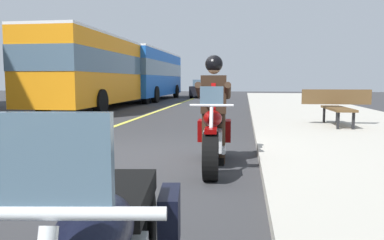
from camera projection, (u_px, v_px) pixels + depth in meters
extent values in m
plane|color=#333335|center=(142.00, 158.00, 6.52)|extent=(80.00, 80.00, 0.00)
cube|color=#E5DB4C|center=(35.00, 154.00, 6.80)|extent=(60.00, 0.16, 0.01)
cylinder|color=black|center=(211.00, 156.00, 5.03)|extent=(0.67, 0.23, 0.66)
cylinder|color=black|center=(214.00, 138.00, 6.56)|extent=(0.67, 0.23, 0.66)
cube|color=silver|center=(213.00, 140.00, 5.81)|extent=(0.57, 0.31, 0.32)
ellipsoid|color=#720505|center=(213.00, 118.00, 5.58)|extent=(0.57, 0.31, 0.24)
cube|color=black|center=(214.00, 117.00, 6.13)|extent=(0.71, 0.31, 0.12)
cube|color=#720505|center=(227.00, 130.00, 6.48)|extent=(0.41, 0.14, 0.36)
cube|color=#720505|center=(202.00, 130.00, 6.52)|extent=(0.41, 0.14, 0.36)
cylinder|color=silver|center=(211.00, 136.00, 5.02)|extent=(0.35, 0.07, 0.76)
cylinder|color=silver|center=(212.00, 105.00, 5.14)|extent=(0.06, 0.60, 0.04)
cube|color=#720505|center=(211.00, 130.00, 4.99)|extent=(0.37, 0.18, 0.06)
cylinder|color=silver|center=(223.00, 147.00, 6.11)|extent=(0.90, 0.12, 0.08)
cube|color=slate|center=(212.00, 97.00, 5.14)|extent=(0.06, 0.32, 0.28)
cylinder|color=black|center=(221.00, 138.00, 6.05)|extent=(0.14, 0.14, 0.84)
cube|color=black|center=(221.00, 161.00, 6.03)|extent=(0.26, 0.12, 0.10)
cylinder|color=black|center=(206.00, 138.00, 6.07)|extent=(0.14, 0.14, 0.84)
cube|color=black|center=(206.00, 161.00, 6.05)|extent=(0.26, 0.12, 0.10)
cube|color=black|center=(214.00, 94.00, 5.99)|extent=(0.34, 0.41, 0.60)
cube|color=red|center=(213.00, 97.00, 5.83)|extent=(0.03, 0.07, 0.44)
cylinder|color=black|center=(228.00, 91.00, 5.78)|extent=(0.56, 0.13, 0.28)
cylinder|color=black|center=(199.00, 91.00, 5.82)|extent=(0.56, 0.13, 0.28)
sphere|color=tan|center=(214.00, 67.00, 5.94)|extent=(0.22, 0.22, 0.22)
sphere|color=black|center=(214.00, 64.00, 5.94)|extent=(0.28, 0.28, 0.28)
cylinder|color=black|center=(136.00, 239.00, 2.40)|extent=(0.68, 0.29, 0.66)
ellipsoid|color=black|center=(95.00, 231.00, 1.41)|extent=(0.59, 0.35, 0.24)
cube|color=black|center=(123.00, 196.00, 1.96)|extent=(0.73, 0.37, 0.12)
cube|color=black|center=(170.00, 220.00, 2.33)|extent=(0.41, 0.17, 0.36)
cube|color=black|center=(99.00, 219.00, 2.33)|extent=(0.41, 0.17, 0.36)
cylinder|color=silver|center=(50.00, 213.00, 0.97)|extent=(0.12, 0.60, 0.04)
cube|color=slate|center=(51.00, 166.00, 0.97)|extent=(0.08, 0.32, 0.28)
cube|color=blue|center=(149.00, 74.00, 25.69)|extent=(11.00, 2.50, 2.85)
cube|color=slate|center=(149.00, 69.00, 25.66)|extent=(11.04, 2.52, 0.90)
cube|color=slate|center=(166.00, 72.00, 31.09)|extent=(0.06, 2.40, 1.90)
cube|color=white|center=(149.00, 52.00, 25.54)|extent=(11.00, 2.50, 0.10)
cylinder|color=black|center=(146.00, 91.00, 29.54)|extent=(1.00, 0.30, 1.00)
cylinder|color=black|center=(176.00, 91.00, 29.21)|extent=(1.00, 0.30, 1.00)
cylinder|color=black|center=(117.00, 94.00, 22.84)|extent=(1.00, 0.30, 1.00)
cylinder|color=black|center=(155.00, 94.00, 22.51)|extent=(1.00, 0.30, 1.00)
cube|color=orange|center=(101.00, 71.00, 17.92)|extent=(11.00, 2.50, 2.85)
cube|color=slate|center=(101.00, 64.00, 17.88)|extent=(11.04, 2.52, 0.90)
cube|color=slate|center=(134.00, 70.00, 23.31)|extent=(0.06, 2.40, 1.90)
cube|color=white|center=(100.00, 40.00, 17.76)|extent=(11.00, 2.50, 0.10)
cylinder|color=black|center=(105.00, 95.00, 21.76)|extent=(1.00, 0.30, 1.00)
cylinder|color=black|center=(146.00, 95.00, 21.43)|extent=(1.00, 0.30, 1.00)
cylinder|color=black|center=(43.00, 101.00, 15.06)|extent=(1.00, 0.30, 1.00)
cylinder|color=black|center=(100.00, 102.00, 14.73)|extent=(1.00, 0.30, 1.00)
cube|color=black|center=(204.00, 90.00, 29.92)|extent=(4.60, 1.80, 0.70)
cube|color=slate|center=(205.00, 83.00, 30.06)|extent=(2.40, 1.60, 0.60)
cylinder|color=black|center=(213.00, 94.00, 28.40)|extent=(0.64, 0.22, 0.64)
cylinder|color=black|center=(191.00, 94.00, 28.63)|extent=(0.64, 0.22, 0.64)
cylinder|color=black|center=(216.00, 93.00, 31.25)|extent=(0.64, 0.22, 0.64)
cylinder|color=black|center=(196.00, 93.00, 31.49)|extent=(0.64, 0.22, 0.64)
cube|color=brown|center=(338.00, 109.00, 9.89)|extent=(1.81, 0.54, 0.06)
cube|color=brown|center=(336.00, 97.00, 10.08)|extent=(0.10, 1.80, 0.40)
cube|color=black|center=(353.00, 121.00, 9.16)|extent=(0.06, 0.06, 0.42)
cube|color=black|center=(338.00, 121.00, 9.20)|extent=(0.06, 0.06, 0.42)
cube|color=black|center=(337.00, 115.00, 10.64)|extent=(0.06, 0.06, 0.42)
cube|color=black|center=(324.00, 115.00, 10.68)|extent=(0.06, 0.06, 0.42)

